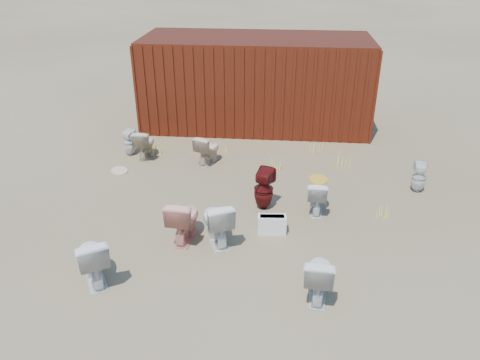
# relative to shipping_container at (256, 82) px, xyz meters

# --- Properties ---
(ground) EXTENTS (100.00, 100.00, 0.00)m
(ground) POSITION_rel_shipping_container_xyz_m (0.00, -5.20, -1.20)
(ground) COLOR brown
(ground) RESTS_ON ground
(shipping_container) EXTENTS (6.00, 2.40, 2.40)m
(shipping_container) POSITION_rel_shipping_container_xyz_m (0.00, 0.00, 0.00)
(shipping_container) COLOR #55150E
(shipping_container) RESTS_ON ground
(toilet_front_a) EXTENTS (0.81, 0.93, 0.82)m
(toilet_front_a) POSITION_rel_shipping_container_xyz_m (-1.99, -7.10, -0.79)
(toilet_front_a) COLOR silver
(toilet_front_a) RESTS_ON ground
(toilet_front_pink) EXTENTS (0.54, 0.84, 0.81)m
(toilet_front_pink) POSITION_rel_shipping_container_xyz_m (-0.84, -5.85, -0.80)
(toilet_front_pink) COLOR #EC9888
(toilet_front_pink) RESTS_ON ground
(toilet_front_c) EXTENTS (0.74, 0.92, 0.82)m
(toilet_front_c) POSITION_rel_shipping_container_xyz_m (-0.28, -5.89, -0.79)
(toilet_front_c) COLOR silver
(toilet_front_c) RESTS_ON ground
(toilet_front_maroon) EXTENTS (0.48, 0.49, 0.82)m
(toilet_front_maroon) POSITION_rel_shipping_container_xyz_m (0.46, -4.67, -0.79)
(toilet_front_maroon) COLOR #510E0D
(toilet_front_maroon) RESTS_ON ground
(toilet_front_e) EXTENTS (0.50, 0.79, 0.77)m
(toilet_front_e) POSITION_rel_shipping_container_xyz_m (1.37, -7.14, -0.82)
(toilet_front_e) COLOR silver
(toilet_front_e) RESTS_ON ground
(toilet_back_a) EXTENTS (0.39, 0.40, 0.64)m
(toilet_back_a) POSITION_rel_shipping_container_xyz_m (-2.89, -2.45, -0.88)
(toilet_back_a) COLOR white
(toilet_back_a) RESTS_ON ground
(toilet_back_beige_left) EXTENTS (0.44, 0.72, 0.71)m
(toilet_back_beige_left) POSITION_rel_shipping_container_xyz_m (-2.46, -2.56, -0.84)
(toilet_back_beige_left) COLOR #BDB18A
(toilet_back_beige_left) RESTS_ON ground
(toilet_back_beige_right) EXTENTS (0.64, 0.78, 0.70)m
(toilet_back_beige_right) POSITION_rel_shipping_container_xyz_m (-0.92, -2.73, -0.85)
(toilet_back_beige_right) COLOR beige
(toilet_back_beige_right) RESTS_ON ground
(toilet_back_yellowlid) EXTENTS (0.42, 0.68, 0.67)m
(toilet_back_yellowlid) POSITION_rel_shipping_container_xyz_m (1.47, -4.71, -0.86)
(toilet_back_yellowlid) COLOR silver
(toilet_back_yellowlid) RESTS_ON ground
(toilet_back_e) EXTENTS (0.34, 0.35, 0.64)m
(toilet_back_e) POSITION_rel_shipping_container_xyz_m (3.60, -3.69, -0.88)
(toilet_back_e) COLOR silver
(toilet_back_e) RESTS_ON ground
(yellow_lid) EXTENTS (0.34, 0.43, 0.02)m
(yellow_lid) POSITION_rel_shipping_container_xyz_m (1.47, -4.71, -0.51)
(yellow_lid) COLOR gold
(yellow_lid) RESTS_ON toilet_back_yellowlid
(loose_tank) EXTENTS (0.51, 0.24, 0.35)m
(loose_tank) POSITION_rel_shipping_container_xyz_m (0.66, -5.53, -1.02)
(loose_tank) COLOR silver
(loose_tank) RESTS_ON ground
(loose_lid_near) EXTENTS (0.47, 0.56, 0.02)m
(loose_lid_near) POSITION_rel_shipping_container_xyz_m (0.45, -3.28, -1.19)
(loose_lid_near) COLOR #C3A98D
(loose_lid_near) RESTS_ON ground
(loose_lid_far) EXTENTS (0.56, 0.59, 0.02)m
(loose_lid_far) POSITION_rel_shipping_container_xyz_m (-2.86, -3.36, -1.19)
(loose_lid_far) COLOR #C3AE8D
(loose_lid_far) RESTS_ON ground
(weed_clump_a) EXTENTS (0.36, 0.36, 0.28)m
(weed_clump_a) POSITION_rel_shipping_container_xyz_m (-2.16, -2.32, -1.06)
(weed_clump_a) COLOR #CACB51
(weed_clump_a) RESTS_ON ground
(weed_clump_b) EXTENTS (0.32, 0.32, 0.24)m
(weed_clump_b) POSITION_rel_shipping_container_xyz_m (0.61, -2.78, -1.08)
(weed_clump_b) COLOR #CACB51
(weed_clump_b) RESTS_ON ground
(weed_clump_c) EXTENTS (0.36, 0.36, 0.31)m
(weed_clump_c) POSITION_rel_shipping_container_xyz_m (2.16, -2.51, -1.05)
(weed_clump_c) COLOR #CACB51
(weed_clump_c) RESTS_ON ground
(weed_clump_d) EXTENTS (0.30, 0.30, 0.27)m
(weed_clump_d) POSITION_rel_shipping_container_xyz_m (-0.70, -1.98, -1.07)
(weed_clump_d) COLOR #CACB51
(weed_clump_d) RESTS_ON ground
(weed_clump_e) EXTENTS (0.34, 0.34, 0.26)m
(weed_clump_e) POSITION_rel_shipping_container_xyz_m (1.63, -1.79, -1.07)
(weed_clump_e) COLOR #CACB51
(weed_clump_e) RESTS_ON ground
(weed_clump_f) EXTENTS (0.28, 0.28, 0.27)m
(weed_clump_f) POSITION_rel_shipping_container_xyz_m (2.73, -4.74, -1.07)
(weed_clump_f) COLOR #CACB51
(weed_clump_f) RESTS_ON ground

